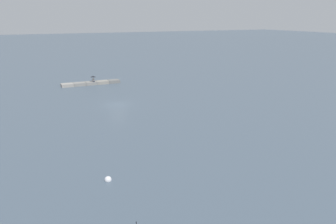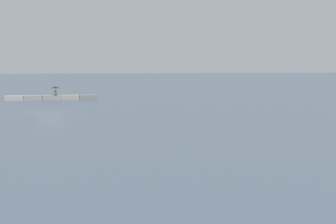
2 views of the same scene
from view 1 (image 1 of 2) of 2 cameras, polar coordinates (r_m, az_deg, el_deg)
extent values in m
plane|color=#475666|center=(56.33, -8.53, 1.24)|extent=(500.00, 500.00, 0.00)
cube|color=slate|center=(75.32, -9.23, 5.17)|extent=(2.45, 1.96, 0.65)
cube|color=gray|center=(74.67, -11.07, 4.99)|extent=(2.45, 1.96, 0.65)
cube|color=gray|center=(74.10, -12.93, 4.80)|extent=(2.45, 1.96, 0.65)
cube|color=gray|center=(73.61, -14.82, 4.60)|extent=(2.45, 1.96, 0.65)
cube|color=gray|center=(73.20, -16.74, 4.39)|extent=(2.45, 1.96, 0.65)
cube|color=#1E2333|center=(73.74, -12.49, 5.09)|extent=(0.39, 0.45, 0.16)
cube|color=gray|center=(73.97, -12.56, 5.26)|extent=(0.42, 0.25, 0.52)
sphere|color=tan|center=(73.90, -12.58, 5.53)|extent=(0.22, 0.22, 0.22)
cylinder|color=black|center=(73.96, -12.58, 5.47)|extent=(0.02, 0.02, 1.05)
cone|color=black|center=(73.86, -12.61, 5.91)|extent=(1.14, 1.14, 0.20)
sphere|color=black|center=(73.84, -12.62, 6.00)|extent=(0.05, 0.05, 0.05)
sphere|color=white|center=(30.95, -10.14, -11.25)|extent=(0.63, 0.63, 0.63)
camera|label=2|loc=(19.14, 61.38, -22.36)|focal=54.65mm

